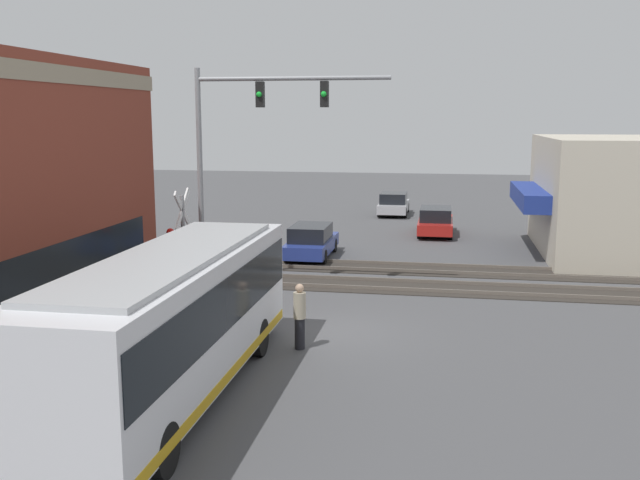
# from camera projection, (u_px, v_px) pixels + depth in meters

# --- Properties ---
(ground_plane) EXTENTS (120.00, 120.00, 0.00)m
(ground_plane) POSITION_uv_depth(u_px,v_px,m) (335.00, 332.00, 21.05)
(ground_plane) COLOR #4C4C4F
(city_bus) EXTENTS (10.57, 2.59, 3.34)m
(city_bus) POSITION_uv_depth(u_px,v_px,m) (173.00, 319.00, 15.85)
(city_bus) COLOR silver
(city_bus) RESTS_ON ground
(traffic_signal_gantry) EXTENTS (0.42, 7.05, 7.99)m
(traffic_signal_gantry) POSITION_uv_depth(u_px,v_px,m) (246.00, 132.00, 25.55)
(traffic_signal_gantry) COLOR gray
(traffic_signal_gantry) RESTS_ON ground
(crossing_signal) EXTENTS (1.41, 1.18, 3.81)m
(crossing_signal) POSITION_uv_depth(u_px,v_px,m) (183.00, 233.00, 24.77)
(crossing_signal) COLOR gray
(crossing_signal) RESTS_ON ground
(rail_track_near) EXTENTS (2.60, 60.00, 0.15)m
(rail_track_near) POSITION_uv_depth(u_px,v_px,m) (360.00, 284.00, 26.87)
(rail_track_near) COLOR #332D28
(rail_track_near) RESTS_ON ground
(rail_track_far) EXTENTS (2.60, 60.00, 0.15)m
(rail_track_far) POSITION_uv_depth(u_px,v_px,m) (369.00, 267.00, 29.97)
(rail_track_far) COLOR #332D28
(rail_track_far) RESTS_ON ground
(parked_car_blue) EXTENTS (4.57, 1.82, 1.50)m
(parked_car_blue) POSITION_uv_depth(u_px,v_px,m) (311.00, 242.00, 32.02)
(parked_car_blue) COLOR navy
(parked_car_blue) RESTS_ON ground
(parked_car_red) EXTENTS (4.56, 1.82, 1.49)m
(parked_car_red) POSITION_uv_depth(u_px,v_px,m) (436.00, 222.00, 38.16)
(parked_car_red) COLOR #B21E19
(parked_car_red) RESTS_ON ground
(parked_car_silver) EXTENTS (4.28, 1.82, 1.46)m
(parked_car_silver) POSITION_uv_depth(u_px,v_px,m) (394.00, 205.00, 45.89)
(parked_car_silver) COLOR #B7B7BC
(parked_car_silver) RESTS_ON ground
(pedestrian_near_bus) EXTENTS (0.34, 0.34, 1.83)m
(pedestrian_near_bus) POSITION_uv_depth(u_px,v_px,m) (300.00, 316.00, 19.35)
(pedestrian_near_bus) COLOR black
(pedestrian_near_bus) RESTS_ON ground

